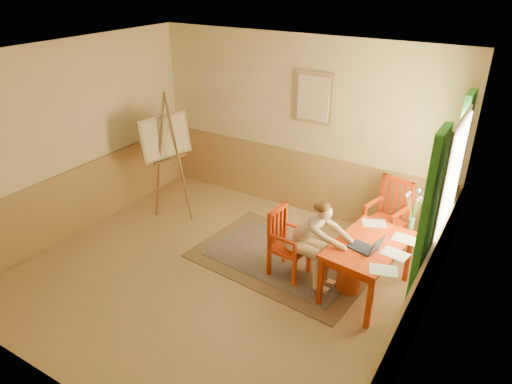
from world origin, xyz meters
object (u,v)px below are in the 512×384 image
Objects in this scene: chair_left at (287,243)px; chair_back at (388,217)px; easel at (167,142)px; table at (368,250)px; figure at (311,238)px; laptop at (367,247)px.

chair_back is at bearing 51.97° from chair_left.
chair_left is 0.47× the size of easel.
figure reaches higher than table.
chair_back reaches higher than laptop.
laptop reaches higher than chair_left.
figure is at bearing -2.07° from chair_left.
easel reaches higher than figure.
chair_left is 2.31× the size of laptop.
figure is at bearing -116.38° from chair_back.
chair_back is 1.36m from figure.
laptop is (0.71, -0.00, 0.11)m from figure.
figure is 2.91m from easel.
easel is (-3.50, 0.62, 0.41)m from laptop.
chair_left is at bearing -171.83° from table.
figure reaches higher than laptop.
chair_left is 0.87× the size of chair_back.
easel reaches higher than chair_back.
laptop is (0.10, -1.22, 0.23)m from chair_back.
table is 1.04m from chair_left.
easel is at bearing 169.90° from laptop.
chair_back is 0.90× the size of figure.
chair_back is 3.51m from easel.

